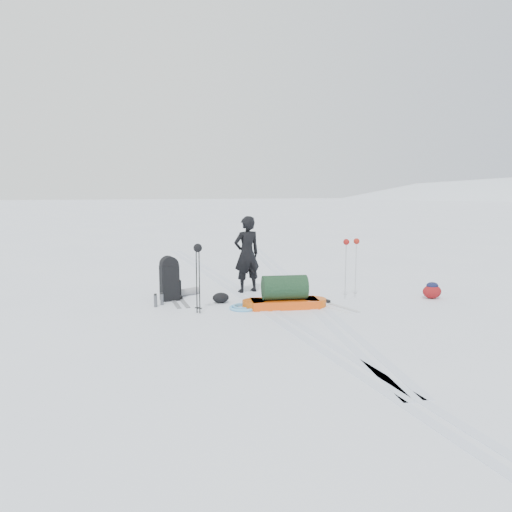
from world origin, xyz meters
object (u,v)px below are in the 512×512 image
object	(u,v)px
skier	(247,254)
ski_poles_black	(198,256)
expedition_rucksack	(172,279)
pulk_sled	(285,295)

from	to	relation	value
skier	ski_poles_black	bearing A→B (deg)	36.79
skier	expedition_rucksack	xyz separation A→B (m)	(-1.69, -0.35, -0.42)
pulk_sled	expedition_rucksack	world-z (taller)	expedition_rucksack
skier	pulk_sled	xyz separation A→B (m)	(0.33, -1.63, -0.61)
expedition_rucksack	ski_poles_black	distance (m)	1.46
skier	expedition_rucksack	world-z (taller)	skier
expedition_rucksack	ski_poles_black	bearing A→B (deg)	-84.04
ski_poles_black	expedition_rucksack	bearing A→B (deg)	109.97
expedition_rucksack	pulk_sled	bearing A→B (deg)	-41.83
expedition_rucksack	ski_poles_black	world-z (taller)	ski_poles_black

